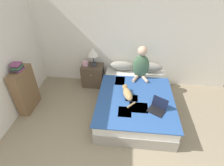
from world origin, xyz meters
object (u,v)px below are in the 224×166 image
(tissue_box, at_px, (86,63))
(bookshelf, at_px, (25,90))
(bed, at_px, (135,101))
(laptop_open, at_px, (157,108))
(table_lamp, at_px, (93,53))
(book_stack_top, at_px, (17,67))
(cat_tabby, at_px, (127,93))
(pillow_far, at_px, (149,67))
(nightstand, at_px, (93,75))
(pillow_near, at_px, (122,66))
(person_sitting, at_px, (141,64))

(tissue_box, relative_size, bookshelf, 0.14)
(bed, distance_m, tissue_box, 1.57)
(laptop_open, distance_m, table_lamp, 2.03)
(laptop_open, xyz_separation_m, table_lamp, (-1.46, 1.35, 0.40))
(table_lamp, bearing_deg, book_stack_top, -141.50)
(bed, height_order, cat_tabby, cat_tabby)
(pillow_far, relative_size, book_stack_top, 2.41)
(laptop_open, bearing_deg, table_lamp, 168.05)
(cat_tabby, height_order, table_lamp, table_lamp)
(book_stack_top, bearing_deg, tissue_box, 42.62)
(bed, relative_size, nightstand, 3.57)
(pillow_near, xyz_separation_m, cat_tabby, (0.16, -1.05, -0.04))
(pillow_far, bearing_deg, book_stack_top, -158.38)
(table_lamp, xyz_separation_m, bookshelf, (-1.31, -1.04, -0.43))
(bed, xyz_separation_m, bookshelf, (-2.37, -0.17, 0.26))
(cat_tabby, distance_m, bookshelf, 2.20)
(nightstand, bearing_deg, cat_tabby, -46.92)
(bed, distance_m, pillow_near, 1.03)
(pillow_near, bearing_deg, tissue_box, -176.61)
(person_sitting, height_order, tissue_box, person_sitting)
(pillow_far, bearing_deg, cat_tabby, -116.04)
(laptop_open, relative_size, book_stack_top, 1.50)
(cat_tabby, relative_size, tissue_box, 4.22)
(cat_tabby, xyz_separation_m, table_lamp, (-0.89, 1.02, 0.36))
(nightstand, bearing_deg, laptop_open, -41.52)
(laptop_open, bearing_deg, person_sitting, 135.74)
(table_lamp, height_order, bookshelf, table_lamp)
(bookshelf, height_order, book_stack_top, book_stack_top)
(nightstand, distance_m, tissue_box, 0.38)
(cat_tabby, bearing_deg, nightstand, 24.89)
(bookshelf, relative_size, book_stack_top, 3.77)
(pillow_near, distance_m, table_lamp, 0.79)
(nightstand, relative_size, table_lamp, 1.21)
(person_sitting, xyz_separation_m, bookshelf, (-2.47, -0.80, -0.33))
(pillow_far, distance_m, table_lamp, 1.44)
(laptop_open, bearing_deg, bed, 160.59)
(person_sitting, distance_m, laptop_open, 1.19)
(nightstand, bearing_deg, table_lamp, 31.73)
(pillow_far, bearing_deg, nightstand, -177.75)
(cat_tabby, distance_m, tissue_box, 1.48)
(nightstand, bearing_deg, pillow_near, 4.23)
(cat_tabby, height_order, laptop_open, laptop_open)
(laptop_open, xyz_separation_m, book_stack_top, (-2.77, 0.31, 0.53))
(pillow_near, height_order, book_stack_top, book_stack_top)
(cat_tabby, xyz_separation_m, book_stack_top, (-2.20, -0.03, 0.49))
(pillow_near, distance_m, cat_tabby, 1.06)
(table_lamp, bearing_deg, bed, -39.39)
(table_lamp, height_order, book_stack_top, book_stack_top)
(person_sitting, height_order, bookshelf, person_sitting)
(person_sitting, xyz_separation_m, book_stack_top, (-2.47, -0.80, 0.24))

